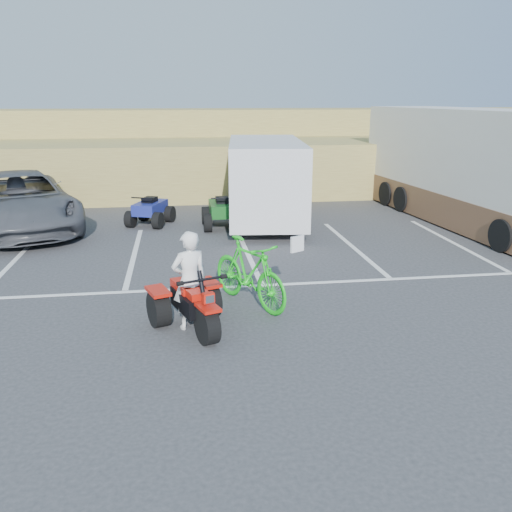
{
  "coord_description": "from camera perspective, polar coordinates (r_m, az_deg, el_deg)",
  "views": [
    {
      "loc": [
        -1.58,
        -7.71,
        3.63
      ],
      "look_at": [
        -0.31,
        1.13,
        1.0
      ],
      "focal_mm": 38.0,
      "sensor_mm": 36.0,
      "label": 1
    }
  ],
  "objects": [
    {
      "name": "ground",
      "position": [
        8.67,
        3.13,
        -8.38
      ],
      "size": [
        100.0,
        100.0,
        0.0
      ],
      "primitive_type": "plane",
      "color": "#333336",
      "rests_on": "ground"
    },
    {
      "name": "parking_stripes",
      "position": [
        12.57,
        3.4,
        -0.39
      ],
      "size": [
        28.0,
        5.16,
        0.01
      ],
      "color": "white",
      "rests_on": "ground"
    },
    {
      "name": "grass_embankment",
      "position": [
        23.35,
        -4.34,
        10.95
      ],
      "size": [
        40.0,
        8.5,
        3.1
      ],
      "color": "olive",
      "rests_on": "ground"
    },
    {
      "name": "red_trike_atv",
      "position": [
        8.9,
        -6.47,
        -7.78
      ],
      "size": [
        1.64,
        1.88,
        1.02
      ],
      "primitive_type": null,
      "rotation": [
        0.0,
        0.0,
        0.34
      ],
      "color": "red",
      "rests_on": "ground"
    },
    {
      "name": "rider",
      "position": [
        8.73,
        -7.0,
        -2.56
      ],
      "size": [
        0.69,
        0.56,
        1.62
      ],
      "primitive_type": "imported",
      "rotation": [
        0.0,
        0.0,
        3.48
      ],
      "color": "white",
      "rests_on": "ground"
    },
    {
      "name": "green_dirt_bike",
      "position": [
        9.68,
        -0.72,
        -1.74
      ],
      "size": [
        1.51,
        2.06,
        1.23
      ],
      "primitive_type": "imported",
      "rotation": [
        0.0,
        0.0,
        0.52
      ],
      "color": "#14BF19",
      "rests_on": "ground"
    },
    {
      "name": "grey_pickup",
      "position": [
        16.62,
        -23.61,
        5.26
      ],
      "size": [
        4.58,
        6.37,
        1.61
      ],
      "primitive_type": "imported",
      "rotation": [
        0.0,
        0.0,
        0.37
      ],
      "color": "#4B4D53",
      "rests_on": "ground"
    },
    {
      "name": "cargo_trailer",
      "position": [
        16.1,
        1.01,
        8.11
      ],
      "size": [
        2.63,
        5.36,
        2.41
      ],
      "rotation": [
        0.0,
        0.0,
        -0.11
      ],
      "color": "silver",
      "rests_on": "ground"
    },
    {
      "name": "rv_motorhome",
      "position": [
        17.36,
        21.49,
        7.96
      ],
      "size": [
        3.16,
        9.25,
        3.26
      ],
      "rotation": [
        0.0,
        0.0,
        0.1
      ],
      "color": "silver",
      "rests_on": "ground"
    },
    {
      "name": "quad_atv_blue",
      "position": [
        16.33,
        -10.98,
        3.27
      ],
      "size": [
        1.48,
        1.68,
        0.91
      ],
      "primitive_type": null,
      "rotation": [
        0.0,
        0.0,
        -0.37
      ],
      "color": "navy",
      "rests_on": "ground"
    },
    {
      "name": "quad_atv_green",
      "position": [
        15.72,
        -3.54,
        3.03
      ],
      "size": [
        1.13,
        1.51,
        0.98
      ],
      "primitive_type": null,
      "rotation": [
        0.0,
        0.0,
        0.0
      ],
      "color": "#125019",
      "rests_on": "ground"
    }
  ]
}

